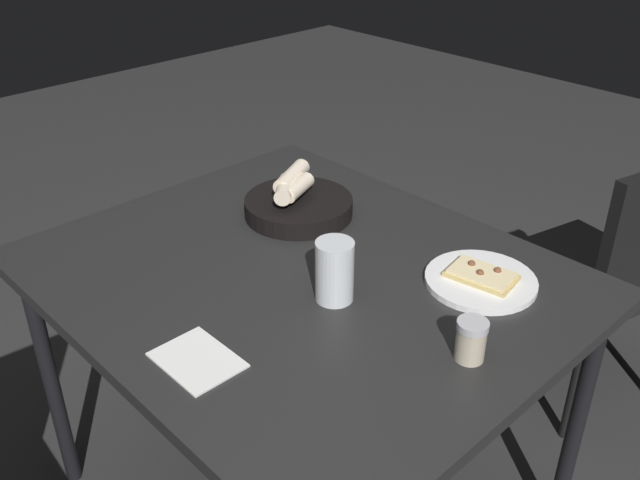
# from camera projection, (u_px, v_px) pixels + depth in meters

# --- Properties ---
(dining_table) EXTENTS (1.14, 0.96, 0.74)m
(dining_table) POSITION_uv_depth(u_px,v_px,m) (301.00, 293.00, 1.58)
(dining_table) COLOR black
(dining_table) RESTS_ON ground
(pizza_plate) EXTENTS (0.24, 0.24, 0.04)m
(pizza_plate) POSITION_uv_depth(u_px,v_px,m) (481.00, 279.00, 1.50)
(pizza_plate) COLOR white
(pizza_plate) RESTS_ON dining_table
(bread_basket) EXTENTS (0.27, 0.27, 0.11)m
(bread_basket) POSITION_uv_depth(u_px,v_px,m) (298.00, 204.00, 1.76)
(bread_basket) COLOR black
(bread_basket) RESTS_ON dining_table
(beer_glass) EXTENTS (0.08, 0.08, 0.13)m
(beer_glass) POSITION_uv_depth(u_px,v_px,m) (334.00, 275.00, 1.43)
(beer_glass) COLOR silver
(beer_glass) RESTS_ON dining_table
(pepper_shaker) EXTENTS (0.06, 0.06, 0.08)m
(pepper_shaker) POSITION_uv_depth(u_px,v_px,m) (471.00, 342.00, 1.27)
(pepper_shaker) COLOR #BFB299
(pepper_shaker) RESTS_ON dining_table
(napkin) EXTENTS (0.16, 0.12, 0.00)m
(napkin) POSITION_uv_depth(u_px,v_px,m) (197.00, 360.00, 1.28)
(napkin) COLOR white
(napkin) RESTS_ON dining_table
(chair_far) EXTENTS (0.53, 0.53, 0.85)m
(chair_far) POSITION_uv_depth(u_px,v_px,m) (609.00, 264.00, 2.04)
(chair_far) COLOR black
(chair_far) RESTS_ON ground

